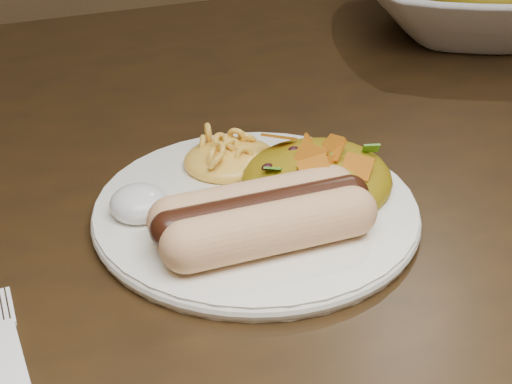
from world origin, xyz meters
name	(u,v)px	position (x,y,z in m)	size (l,w,h in m)	color
table	(234,288)	(0.00, 0.00, 0.66)	(1.60, 0.90, 0.75)	black
plate	(256,211)	(0.00, -0.04, 0.76)	(0.22, 0.22, 0.01)	white
hotdog	(263,215)	(-0.01, -0.08, 0.78)	(0.12, 0.07, 0.03)	#F0C172
mac_and_cheese	(230,148)	(0.01, 0.02, 0.78)	(0.07, 0.07, 0.03)	#FFB546
sour_cream	(138,198)	(-0.08, -0.03, 0.77)	(0.04, 0.04, 0.02)	white
taco_salad	(318,165)	(0.05, -0.04, 0.78)	(0.11, 0.10, 0.05)	#B64000
fork	(14,381)	(-0.18, -0.15, 0.75)	(0.02, 0.14, 0.00)	white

